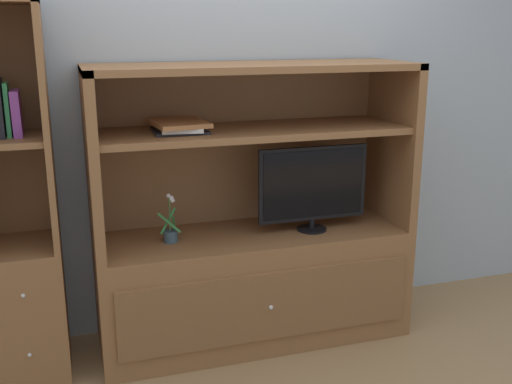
{
  "coord_description": "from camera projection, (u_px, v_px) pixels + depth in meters",
  "views": [
    {
      "loc": [
        -0.97,
        -2.69,
        1.76
      ],
      "look_at": [
        0.0,
        0.35,
        0.89
      ],
      "focal_mm": 42.53,
      "sensor_mm": 36.0,
      "label": 1
    }
  ],
  "objects": [
    {
      "name": "potted_plant",
      "position": [
        171.0,
        230.0,
        3.25
      ],
      "size": [
        0.12,
        0.11,
        0.27
      ],
      "color": "#384C56",
      "rests_on": "media_console"
    },
    {
      "name": "tv_monitor",
      "position": [
        313.0,
        186.0,
        3.39
      ],
      "size": [
        0.64,
        0.17,
        0.48
      ],
      "color": "black",
      "rests_on": "media_console"
    },
    {
      "name": "bookshelf_tall",
      "position": [
        23.0,
        255.0,
        3.07
      ],
      "size": [
        0.37,
        0.47,
        1.89
      ],
      "color": "brown",
      "rests_on": "ground_plane"
    },
    {
      "name": "media_console",
      "position": [
        253.0,
        256.0,
        3.46
      ],
      "size": [
        1.75,
        0.61,
        1.57
      ],
      "color": "brown",
      "rests_on": "ground_plane"
    },
    {
      "name": "painted_rear_wall",
      "position": [
        235.0,
        90.0,
        3.54
      ],
      "size": [
        6.0,
        0.1,
        2.8
      ],
      "primitive_type": "cube",
      "color": "#9EA8B2",
      "rests_on": "ground_plane"
    },
    {
      "name": "ground_plane",
      "position": [
        276.0,
        369.0,
        3.22
      ],
      "size": [
        8.0,
        8.0,
        0.0
      ],
      "primitive_type": "plane",
      "color": "#99754C"
    },
    {
      "name": "magazine_stack",
      "position": [
        180.0,
        126.0,
        3.13
      ],
      "size": [
        0.29,
        0.36,
        0.06
      ],
      "color": "black",
      "rests_on": "media_console"
    }
  ]
}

